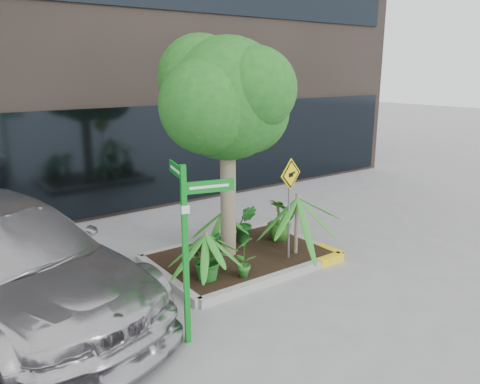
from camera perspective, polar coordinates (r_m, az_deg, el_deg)
ground at (r=8.78m, az=0.20°, el=-9.35°), size 80.00×80.00×0.00m
planter at (r=9.07m, az=0.36°, el=-7.84°), size 3.35×2.36×0.15m
tree at (r=8.44m, az=-1.61°, el=11.26°), size 2.81×2.49×4.21m
palm_front at (r=8.83m, az=7.00°, el=-0.68°), size 1.33×1.33×1.48m
palm_left at (r=7.86m, az=-4.14°, el=-5.18°), size 0.92×0.92×1.02m
palm_back at (r=9.50m, az=-2.09°, el=-2.47°), size 0.76×0.76×0.84m
parked_car at (r=7.74m, az=-26.83°, el=-7.61°), size 3.92×6.30×1.70m
shrub_a at (r=7.92m, az=-4.16°, el=-8.10°), size 0.89×0.89×0.73m
shrub_b at (r=9.68m, az=4.84°, el=-3.35°), size 0.57×0.57×0.88m
shrub_c at (r=7.98m, az=0.48°, el=-7.84°), size 0.51×0.51×0.75m
shrub_d at (r=9.55m, az=0.69°, el=-3.81°), size 0.61×0.61×0.79m
street_sign_post at (r=6.09m, az=-6.41°, el=-5.22°), size 0.71×0.83×2.45m
cattle_sign at (r=8.54m, az=6.10°, el=0.05°), size 0.57×0.15×1.90m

